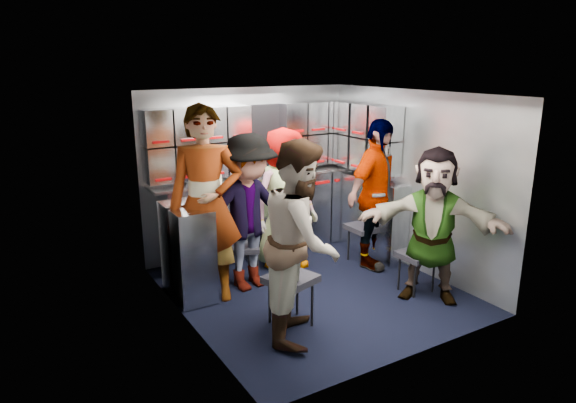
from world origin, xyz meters
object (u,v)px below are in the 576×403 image
jump_seat_mid_right (365,229)px  attendant_arc_c (284,199)px  jump_seat_near_left (291,282)px  attendant_standing (206,205)px  attendant_arc_a (301,241)px  jump_seat_mid_left (243,249)px  attendant_arc_d (376,195)px  attendant_arc_e (433,225)px  jump_seat_near_right (417,257)px  jump_seat_center (277,228)px  attendant_arc_b (249,213)px

jump_seat_mid_right → attendant_arc_c: 1.09m
jump_seat_near_left → attendant_standing: bearing=114.7°
attendant_arc_a → jump_seat_mid_left: bearing=35.2°
attendant_arc_c → attendant_arc_d: attendant_arc_d is taller
attendant_standing → jump_seat_mid_right: bearing=23.9°
attendant_arc_e → attendant_arc_c: bearing=167.7°
attendant_arc_e → jump_seat_near_right: bearing=138.3°
jump_seat_near_left → jump_seat_mid_left: size_ratio=1.10×
jump_seat_mid_right → attendant_arc_e: (-0.07, -1.15, 0.39)m
attendant_arc_a → attendant_arc_d: attendant_arc_a is taller
jump_seat_near_right → attendant_arc_c: size_ratio=0.26×
jump_seat_near_right → attendant_arc_a: attendant_arc_a is taller
jump_seat_mid_right → attendant_standing: size_ratio=0.23×
jump_seat_near_left → attendant_arc_e: bearing=-9.2°
attendant_arc_e → attendant_arc_a: bearing=-134.2°
attendant_standing → attendant_arc_a: bearing=-44.0°
attendant_arc_c → attendant_arc_e: (0.86, -1.52, -0.04)m
attendant_arc_d → attendant_standing: bearing=156.2°
jump_seat_near_left → attendant_arc_d: size_ratio=0.29×
jump_seat_center → jump_seat_near_right: jump_seat_center is taller
attendant_arc_a → attendant_arc_d: (1.61, 0.90, -0.00)m
jump_seat_near_right → attendant_arc_a: 1.63m
attendant_arc_c → attendant_arc_e: size_ratio=1.05×
jump_seat_near_left → jump_seat_near_right: 1.54m
attendant_standing → attendant_arc_c: bearing=41.6°
attendant_arc_a → attendant_arc_e: bearing=-54.9°
attendant_arc_d → attendant_arc_e: bearing=-112.0°
attendant_standing → attendant_arc_e: 2.31m
jump_seat_center → attendant_arc_a: (-0.68, -1.63, 0.46)m
jump_seat_center → jump_seat_mid_right: jump_seat_center is taller
jump_seat_near_right → attendant_arc_d: (0.07, 0.79, 0.50)m
jump_seat_center → jump_seat_mid_right: 1.08m
attendant_arc_c → attendant_arc_d: size_ratio=0.94×
jump_seat_near_left → attendant_arc_b: (0.06, 0.95, 0.41)m
jump_seat_near_right → attendant_arc_d: attendant_arc_d is taller
attendant_arc_d → attendant_arc_c: bearing=131.5°
attendant_arc_d → attendant_arc_b: bearing=153.8°
attendant_arc_b → attendant_arc_d: size_ratio=0.95×
jump_seat_mid_left → jump_seat_center: jump_seat_center is taller
jump_seat_near_left → attendant_arc_d: (1.61, 0.72, 0.46)m
jump_seat_center → attendant_arc_b: size_ratio=0.29×
jump_seat_mid_right → attendant_arc_d: 0.51m
jump_seat_center → jump_seat_near_left: bearing=-115.2°
jump_seat_near_left → attendant_arc_a: 0.49m
jump_seat_near_left → attendant_arc_b: 1.04m
jump_seat_center → jump_seat_mid_right: (0.93, -0.55, -0.02)m
attendant_arc_c → jump_seat_center: bearing=85.2°
jump_seat_center → jump_seat_near_right: (0.86, -1.52, -0.05)m
jump_seat_near_left → attendant_standing: 1.18m
jump_seat_near_left → jump_seat_near_right: size_ratio=1.16×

